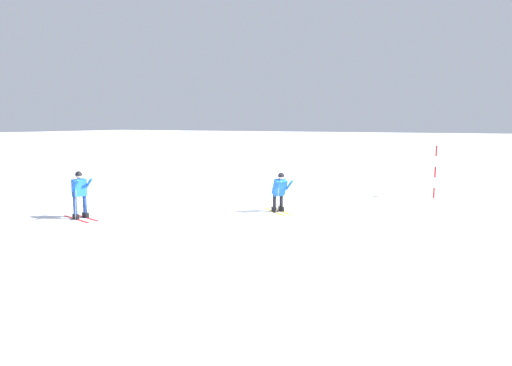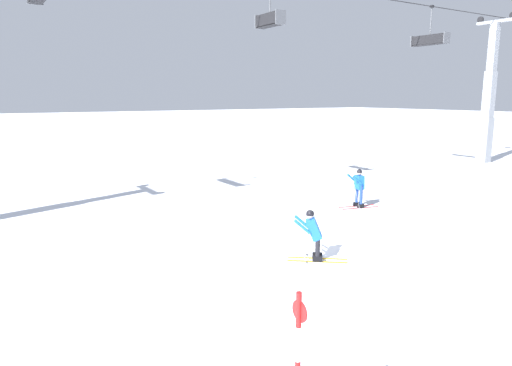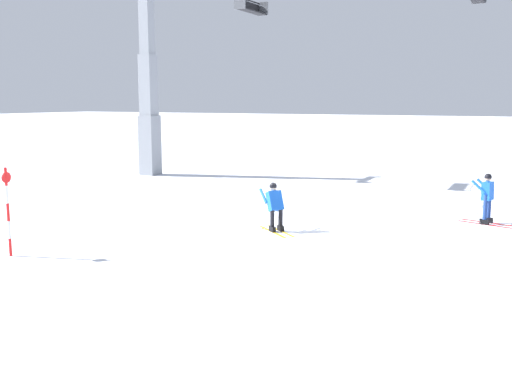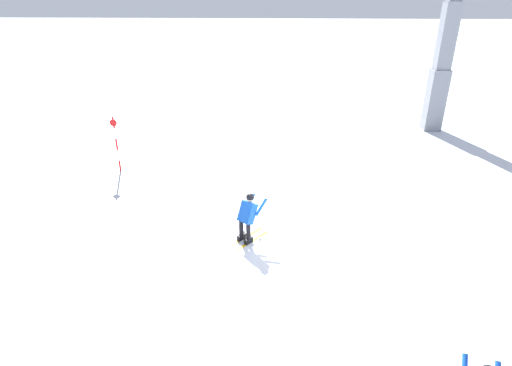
% 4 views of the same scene
% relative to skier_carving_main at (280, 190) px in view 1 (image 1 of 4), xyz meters
% --- Properties ---
extents(ground_plane, '(260.00, 260.00, 0.00)m').
position_rel_skier_carving_main_xyz_m(ground_plane, '(0.28, 1.03, -0.83)').
color(ground_plane, white).
extents(skier_carving_main, '(1.56, 1.39, 1.58)m').
position_rel_skier_carving_main_xyz_m(skier_carving_main, '(0.00, 0.00, 0.00)').
color(skier_carving_main, yellow).
rests_on(skier_carving_main, ground_plane).
extents(trail_marker_pole, '(0.07, 0.28, 2.27)m').
position_rel_skier_carving_main_xyz_m(trail_marker_pole, '(-4.83, -5.57, 0.39)').
color(trail_marker_pole, red).
rests_on(trail_marker_pole, ground_plane).
extents(skier_distant_uphill, '(1.74, 0.86, 1.65)m').
position_rel_skier_carving_main_xyz_m(skier_distant_uphill, '(5.65, 3.93, 0.10)').
color(skier_distant_uphill, red).
rests_on(skier_distant_uphill, ground_plane).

